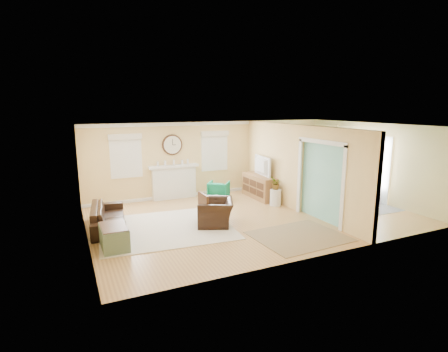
{
  "coord_description": "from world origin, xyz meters",
  "views": [
    {
      "loc": [
        -4.85,
        -8.46,
        3.14
      ],
      "look_at": [
        -0.8,
        0.3,
        1.2
      ],
      "focal_mm": 28.0,
      "sensor_mm": 36.0,
      "label": 1
    }
  ],
  "objects_px": {
    "sofa": "(108,217)",
    "green_chair": "(219,190)",
    "credenza": "(260,187)",
    "eames_chair": "(215,212)",
    "dining_table": "(340,194)"
  },
  "relations": [
    {
      "from": "sofa",
      "to": "green_chair",
      "type": "bearing_deg",
      "value": -62.79
    },
    {
      "from": "eames_chair",
      "to": "credenza",
      "type": "bearing_deg",
      "value": 151.11
    },
    {
      "from": "sofa",
      "to": "eames_chair",
      "type": "distance_m",
      "value": 2.81
    },
    {
      "from": "eames_chair",
      "to": "dining_table",
      "type": "bearing_deg",
      "value": 116.29
    },
    {
      "from": "green_chair",
      "to": "credenza",
      "type": "distance_m",
      "value": 1.43
    },
    {
      "from": "credenza",
      "to": "dining_table",
      "type": "xyz_separation_m",
      "value": [
        2.07,
        -1.7,
        -0.08
      ]
    },
    {
      "from": "eames_chair",
      "to": "dining_table",
      "type": "relative_size",
      "value": 0.59
    },
    {
      "from": "dining_table",
      "to": "green_chair",
      "type": "bearing_deg",
      "value": 72.03
    },
    {
      "from": "sofa",
      "to": "dining_table",
      "type": "distance_m",
      "value": 7.25
    },
    {
      "from": "sofa",
      "to": "green_chair",
      "type": "relative_size",
      "value": 3.08
    },
    {
      "from": "credenza",
      "to": "green_chair",
      "type": "bearing_deg",
      "value": 162.37
    },
    {
      "from": "sofa",
      "to": "credenza",
      "type": "bearing_deg",
      "value": -72.48
    },
    {
      "from": "eames_chair",
      "to": "dining_table",
      "type": "distance_m",
      "value": 4.57
    },
    {
      "from": "sofa",
      "to": "credenza",
      "type": "distance_m",
      "value": 5.24
    },
    {
      "from": "eames_chair",
      "to": "sofa",
      "type": "bearing_deg",
      "value": -85.83
    }
  ]
}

